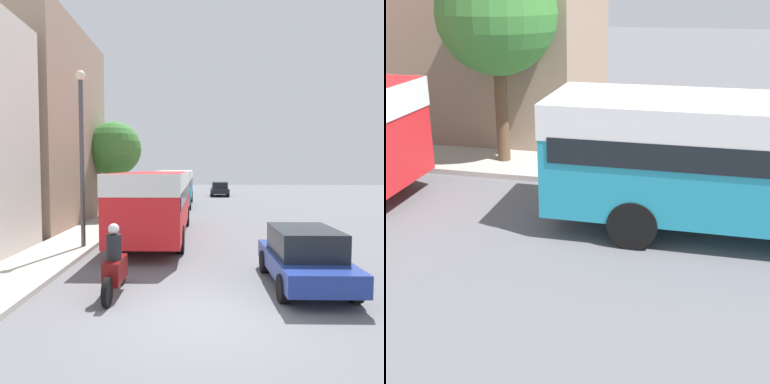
{
  "view_description": "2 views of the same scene",
  "coord_description": "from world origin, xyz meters",
  "views": [
    {
      "loc": [
        -0.09,
        -7.4,
        3.02
      ],
      "look_at": [
        -0.55,
        15.9,
        1.52
      ],
      "focal_mm": 35.0,
      "sensor_mm": 36.0,
      "label": 1
    },
    {
      "loc": [
        8.71,
        20.58,
        4.89
      ],
      "look_at": [
        0.39,
        18.64,
        1.57
      ],
      "focal_mm": 50.0,
      "sensor_mm": 36.0,
      "label": 2
    }
  ],
  "objects": [
    {
      "name": "motorcycle_behind_lead",
      "position": [
        -2.1,
        1.3,
        0.68
      ],
      "size": [
        0.38,
        2.24,
        1.73
      ],
      "color": "maroon",
      "rests_on": "ground_plane"
    },
    {
      "name": "street_tree",
      "position": [
        -5.21,
        15.14,
        4.16
      ],
      "size": [
        3.24,
        3.24,
        5.66
      ],
      "color": "brown",
      "rests_on": "sidewalk"
    },
    {
      "name": "car_crossing",
      "position": [
        2.6,
        2.09,
        0.77
      ],
      "size": [
        1.81,
        3.91,
        1.49
      ],
      "color": "navy",
      "rests_on": "ground_plane"
    },
    {
      "name": "bus_following",
      "position": [
        -2.0,
        22.53,
        1.84
      ],
      "size": [
        2.64,
        9.95,
        2.8
      ],
      "color": "teal",
      "rests_on": "ground_plane"
    },
    {
      "name": "lamp_post",
      "position": [
        -4.35,
        6.11,
        3.9
      ],
      "size": [
        0.36,
        0.36,
        6.35
      ],
      "color": "#47474C",
      "rests_on": "sidewalk"
    },
    {
      "name": "ground_plane",
      "position": [
        0.0,
        0.0,
        0.0
      ],
      "size": [
        120.0,
        120.0,
        0.0
      ],
      "primitive_type": "plane",
      "color": "slate"
    },
    {
      "name": "bus_lead",
      "position": [
        -1.9,
        8.89,
        1.86
      ],
      "size": [
        2.55,
        10.35,
        2.84
      ],
      "color": "red",
      "rests_on": "ground_plane"
    },
    {
      "name": "car_far_curb",
      "position": [
        2.1,
        33.03,
        0.78
      ],
      "size": [
        1.9,
        4.14,
        1.51
      ],
      "rotation": [
        0.0,
        0.0,
        3.14
      ],
      "color": "black",
      "rests_on": "ground_plane"
    },
    {
      "name": "pedestrian_near_curb",
      "position": [
        -5.12,
        22.78,
        0.99
      ],
      "size": [
        0.36,
        0.36,
        1.64
      ],
      "color": "#232838",
      "rests_on": "sidewalk"
    },
    {
      "name": "building_midblock",
      "position": [
        -9.49,
        12.24,
        5.12
      ],
      "size": [
        6.57,
        9.09,
        10.24
      ],
      "color": "gray",
      "rests_on": "ground_plane"
    }
  ]
}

